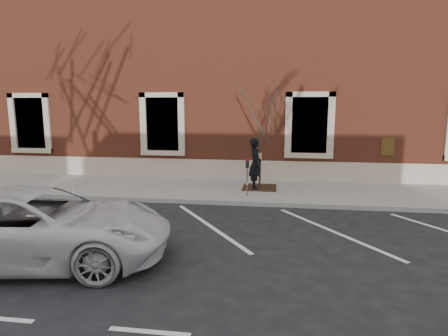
# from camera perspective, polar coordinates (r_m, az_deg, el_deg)

# --- Properties ---
(ground) EXTENTS (120.00, 120.00, 0.00)m
(ground) POSITION_cam_1_polar(r_m,az_deg,el_deg) (12.22, -0.40, -5.56)
(ground) COLOR #28282B
(ground) RESTS_ON ground
(sidewalk_near) EXTENTS (40.00, 3.50, 0.15)m
(sidewalk_near) POSITION_cam_1_polar(r_m,az_deg,el_deg) (13.88, 0.66, -3.39)
(sidewalk_near) COLOR #9A9790
(sidewalk_near) RESTS_ON ground
(curb_near) EXTENTS (40.00, 0.12, 0.15)m
(curb_near) POSITION_cam_1_polar(r_m,az_deg,el_deg) (12.15, -0.43, -5.28)
(curb_near) COLOR #9E9E99
(curb_near) RESTS_ON ground
(parking_stripes) EXTENTS (28.00, 4.40, 0.01)m
(parking_stripes) POSITION_cam_1_polar(r_m,az_deg,el_deg) (10.14, -2.24, -8.76)
(parking_stripes) COLOR silver
(parking_stripes) RESTS_ON ground
(building_civic) EXTENTS (40.00, 8.62, 8.00)m
(building_civic) POSITION_cam_1_polar(r_m,az_deg,el_deg) (19.50, 3.00, 11.94)
(building_civic) COLOR brown
(building_civic) RESTS_ON ground
(man) EXTENTS (0.57, 0.76, 1.87)m
(man) POSITION_cam_1_polar(r_m,az_deg,el_deg) (13.58, 4.78, 0.64)
(man) COLOR black
(man) RESTS_ON sidewalk_near
(parking_meter) EXTENTS (0.12, 0.09, 1.27)m
(parking_meter) POSITION_cam_1_polar(r_m,az_deg,el_deg) (12.53, 3.56, -0.35)
(parking_meter) COLOR #595B60
(parking_meter) RESTS_ON sidewalk_near
(tree_grate) EXTENTS (1.23, 1.23, 0.03)m
(tree_grate) POSITION_cam_1_polar(r_m,az_deg,el_deg) (13.98, 5.44, -2.95)
(tree_grate) COLOR #3E2014
(tree_grate) RESTS_ON sidewalk_near
(sapling) EXTENTS (2.26, 2.26, 3.77)m
(sapling) POSITION_cam_1_polar(r_m,az_deg,el_deg) (13.66, 5.62, 7.84)
(sapling) COLOR #423828
(sapling) RESTS_ON sidewalk_near
(white_truck) EXTENTS (5.83, 3.42, 1.52)m
(white_truck) POSITION_cam_1_polar(r_m,az_deg,el_deg) (8.62, -26.80, -7.86)
(white_truck) COLOR silver
(white_truck) RESTS_ON ground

